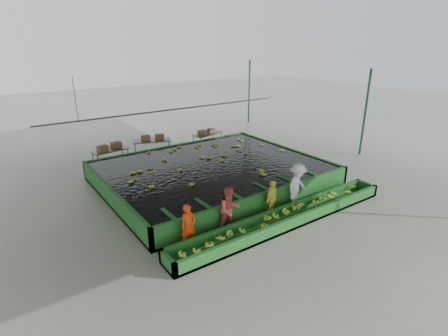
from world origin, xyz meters
TOP-DOWN VIEW (x-y plane):
  - ground at (0.00, 0.00)m, footprint 80.00×80.00m
  - shed_roof at (0.00, 0.00)m, footprint 20.00×22.00m
  - shed_posts at (0.00, 0.00)m, footprint 20.00×22.00m
  - flotation_tank at (0.00, 1.50)m, footprint 10.00×8.00m
  - tank_water at (0.00, 1.50)m, footprint 9.70×7.70m
  - sorting_trough at (0.00, -3.60)m, footprint 10.00×1.00m
  - cableway_rail at (0.00, 5.00)m, footprint 0.08×0.08m
  - rail_hanger_left at (-5.00, 5.00)m, footprint 0.04×0.04m
  - rail_hanger_right at (5.00, 5.00)m, footprint 0.04×0.04m
  - worker_a at (-3.75, -2.80)m, footprint 0.56×0.37m
  - worker_b at (-2.08, -2.80)m, footprint 0.89×0.72m
  - worker_c at (-0.06, -2.80)m, footprint 0.95×0.68m
  - worker_d at (1.32, -2.80)m, footprint 1.38×1.06m
  - packing_table_left at (-3.23, 6.71)m, footprint 2.01×1.02m
  - packing_table_mid at (-0.74, 6.81)m, footprint 2.34×1.56m
  - packing_table_right at (2.93, 6.50)m, footprint 2.11×1.16m
  - box_stack_left at (-3.21, 6.80)m, footprint 1.43×0.76m
  - box_stack_mid at (-0.64, 6.85)m, footprint 1.36×0.72m
  - box_stack_right at (2.89, 6.54)m, footprint 1.22×0.46m
  - floating_bananas at (0.00, 2.30)m, footprint 8.26×5.63m
  - trough_bananas at (0.00, -3.60)m, footprint 9.19×0.61m

SIDE VIEW (x-z plane):
  - ground at x=0.00m, z-range 0.00..0.00m
  - sorting_trough at x=0.00m, z-range 0.00..0.50m
  - trough_bananas at x=0.00m, z-range 0.34..0.46m
  - packing_table_left at x=-3.23m, z-range 0.00..0.87m
  - flotation_tank at x=0.00m, z-range 0.00..0.90m
  - packing_table_right at x=2.93m, z-range 0.00..0.91m
  - packing_table_mid at x=-0.74m, z-range 0.00..0.99m
  - worker_c at x=-0.06m, z-range 0.00..1.50m
  - worker_a at x=-3.75m, z-range 0.00..1.52m
  - tank_water at x=0.00m, z-range 0.85..0.85m
  - floating_bananas at x=0.00m, z-range 0.79..0.91m
  - worker_b at x=-2.08m, z-range 0.00..1.72m
  - box_stack_left at x=-3.21m, z-range 0.73..1.02m
  - box_stack_right at x=2.89m, z-range 0.78..1.04m
  - worker_d at x=1.32m, z-range 0.00..1.88m
  - box_stack_mid at x=-0.64m, z-range 0.85..1.13m
  - shed_posts at x=0.00m, z-range 0.00..5.00m
  - cableway_rail at x=0.00m, z-range -4.00..10.00m
  - rail_hanger_left at x=-5.00m, z-range 3.00..5.00m
  - rail_hanger_right at x=5.00m, z-range 3.00..5.00m
  - shed_roof at x=0.00m, z-range 4.98..5.02m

